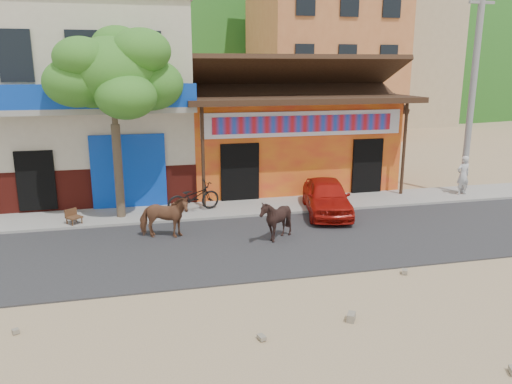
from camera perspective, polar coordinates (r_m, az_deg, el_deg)
ground at (r=12.14m, az=6.78°, el=-9.63°), size 120.00×120.00×0.00m
road at (r=14.33m, az=3.36°, el=-5.67°), size 60.00×5.00×0.04m
sidewalk at (r=17.53m, az=0.09°, el=-1.78°), size 60.00×2.00×0.12m
dance_club at (r=21.46m, az=2.82°, el=5.91°), size 8.00×6.00×3.60m
cafe_building at (r=20.51m, az=-18.00°, el=9.64°), size 7.00×6.00×7.00m
apartment_front at (r=36.76m, az=7.51°, el=15.80°), size 9.00×9.00×12.00m
apartment_rear at (r=45.96m, az=15.59°, el=13.82°), size 8.00×8.00×10.00m
hillside at (r=80.81m, az=-11.13°, el=18.97°), size 100.00×40.00×24.00m
tree at (r=16.31m, az=-15.80°, el=7.46°), size 3.00×3.00×6.00m
utility_pole at (r=20.41m, az=23.55°, el=10.89°), size 0.24×0.24×8.00m
cow_tan at (r=14.61m, az=-10.47°, el=-2.84°), size 1.58×0.96×1.24m
cow_dark at (r=14.17m, az=2.28°, el=-3.16°), size 1.18×1.06×1.24m
red_car at (r=16.90m, az=8.08°, el=-0.51°), size 2.13×3.72×1.19m
scooter at (r=16.86m, az=-7.16°, el=-0.58°), size 2.00×1.25×0.99m
pedestrian at (r=20.49m, az=22.58°, el=1.78°), size 0.57×0.39×1.50m
cafe_chair_right at (r=16.42m, az=-20.14°, el=-2.01°), size 0.56×0.56×0.86m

